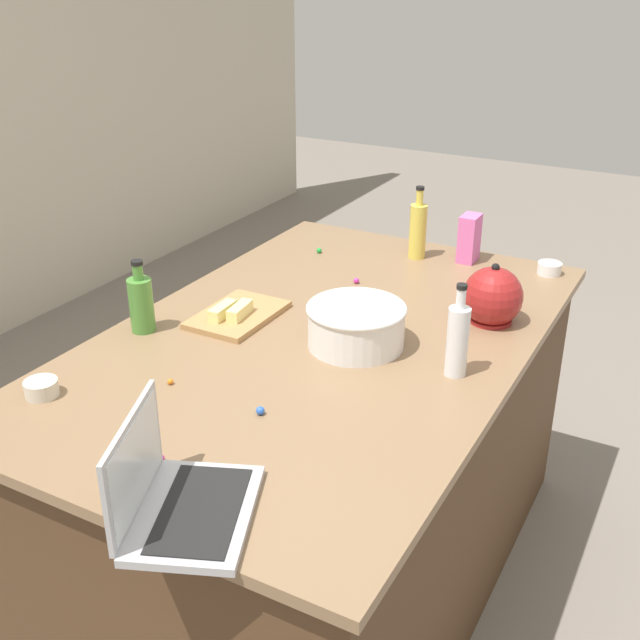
{
  "coord_description": "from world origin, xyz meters",
  "views": [
    {
      "loc": [
        -1.77,
        -0.97,
        1.9
      ],
      "look_at": [
        0.0,
        0.0,
        0.95
      ],
      "focal_mm": 43.59,
      "sensor_mm": 36.0,
      "label": 1
    }
  ],
  "objects_px": {
    "mixing_bowl_large": "(356,325)",
    "butter_stick_right": "(223,311)",
    "ramekin_small": "(41,388)",
    "bottle_vinegar": "(458,339)",
    "kettle": "(493,297)",
    "cutting_board": "(238,315)",
    "bottle_oil": "(419,230)",
    "candy_bag": "(469,238)",
    "ramekin_medium": "(549,268)",
    "laptop": "(175,496)",
    "bottle_olive": "(141,303)",
    "butter_stick_left": "(240,311)"
  },
  "relations": [
    {
      "from": "butter_stick_left",
      "to": "candy_bag",
      "type": "height_order",
      "value": "candy_bag"
    },
    {
      "from": "bottle_oil",
      "to": "ramekin_medium",
      "type": "relative_size",
      "value": 3.23
    },
    {
      "from": "ramekin_medium",
      "to": "laptop",
      "type": "bearing_deg",
      "value": 168.64
    },
    {
      "from": "bottle_oil",
      "to": "candy_bag",
      "type": "bearing_deg",
      "value": -71.86
    },
    {
      "from": "bottle_vinegar",
      "to": "ramekin_small",
      "type": "bearing_deg",
      "value": 124.67
    },
    {
      "from": "ramekin_medium",
      "to": "bottle_olive",
      "type": "bearing_deg",
      "value": 137.42
    },
    {
      "from": "kettle",
      "to": "cutting_board",
      "type": "xyz_separation_m",
      "value": [
        -0.34,
        0.68,
        -0.07
      ]
    },
    {
      "from": "ramekin_medium",
      "to": "candy_bag",
      "type": "height_order",
      "value": "candy_bag"
    },
    {
      "from": "ramekin_small",
      "to": "ramekin_medium",
      "type": "xyz_separation_m",
      "value": [
        1.43,
        -0.91,
        -0.0
      ]
    },
    {
      "from": "bottle_oil",
      "to": "bottle_olive",
      "type": "relative_size",
      "value": 1.21
    },
    {
      "from": "bottle_vinegar",
      "to": "candy_bag",
      "type": "distance_m",
      "value": 0.86
    },
    {
      "from": "bottle_olive",
      "to": "mixing_bowl_large",
      "type": "bearing_deg",
      "value": -70.35
    },
    {
      "from": "bottle_oil",
      "to": "bottle_olive",
      "type": "distance_m",
      "value": 1.06
    },
    {
      "from": "mixing_bowl_large",
      "to": "ramekin_small",
      "type": "bearing_deg",
      "value": 137.77
    },
    {
      "from": "laptop",
      "to": "ramekin_medium",
      "type": "height_order",
      "value": "laptop"
    },
    {
      "from": "laptop",
      "to": "cutting_board",
      "type": "distance_m",
      "value": 0.92
    },
    {
      "from": "butter_stick_left",
      "to": "laptop",
      "type": "bearing_deg",
      "value": -153.98
    },
    {
      "from": "laptop",
      "to": "bottle_olive",
      "type": "relative_size",
      "value": 1.7
    },
    {
      "from": "bottle_vinegar",
      "to": "kettle",
      "type": "height_order",
      "value": "bottle_vinegar"
    },
    {
      "from": "candy_bag",
      "to": "kettle",
      "type": "bearing_deg",
      "value": -153.45
    },
    {
      "from": "bottle_oil",
      "to": "candy_bag",
      "type": "xyz_separation_m",
      "value": [
        0.06,
        -0.17,
        -0.02
      ]
    },
    {
      "from": "butter_stick_right",
      "to": "candy_bag",
      "type": "xyz_separation_m",
      "value": [
        0.85,
        -0.48,
        0.05
      ]
    },
    {
      "from": "ramekin_small",
      "to": "ramekin_medium",
      "type": "bearing_deg",
      "value": -32.51
    },
    {
      "from": "kettle",
      "to": "butter_stick_left",
      "type": "xyz_separation_m",
      "value": [
        -0.37,
        0.66,
        -0.04
      ]
    },
    {
      "from": "cutting_board",
      "to": "butter_stick_right",
      "type": "bearing_deg",
      "value": 153.71
    },
    {
      "from": "kettle",
      "to": "ramekin_medium",
      "type": "bearing_deg",
      "value": -7.46
    },
    {
      "from": "bottle_olive",
      "to": "ramekin_medium",
      "type": "bearing_deg",
      "value": -42.58
    },
    {
      "from": "laptop",
      "to": "mixing_bowl_large",
      "type": "distance_m",
      "value": 0.83
    },
    {
      "from": "butter_stick_right",
      "to": "ramekin_small",
      "type": "height_order",
      "value": "butter_stick_right"
    },
    {
      "from": "mixing_bowl_large",
      "to": "butter_stick_right",
      "type": "bearing_deg",
      "value": 96.89
    },
    {
      "from": "bottle_oil",
      "to": "ramekin_small",
      "type": "xyz_separation_m",
      "value": [
        -1.36,
        0.45,
        -0.09
      ]
    },
    {
      "from": "bottle_vinegar",
      "to": "ramekin_small",
      "type": "xyz_separation_m",
      "value": [
        -0.6,
        0.87,
        -0.08
      ]
    },
    {
      "from": "bottle_oil",
      "to": "bottle_vinegar",
      "type": "bearing_deg",
      "value": -151.39
    },
    {
      "from": "butter_stick_left",
      "to": "butter_stick_right",
      "type": "height_order",
      "value": "same"
    },
    {
      "from": "kettle",
      "to": "butter_stick_right",
      "type": "relative_size",
      "value": 1.94
    },
    {
      "from": "bottle_olive",
      "to": "cutting_board",
      "type": "relative_size",
      "value": 0.72
    },
    {
      "from": "bottle_vinegar",
      "to": "cutting_board",
      "type": "xyz_separation_m",
      "value": [
        0.02,
        0.7,
        -0.09
      ]
    },
    {
      "from": "laptop",
      "to": "bottle_olive",
      "type": "height_order",
      "value": "same"
    },
    {
      "from": "laptop",
      "to": "cutting_board",
      "type": "height_order",
      "value": "laptop"
    },
    {
      "from": "mixing_bowl_large",
      "to": "ramekin_small",
      "type": "height_order",
      "value": "mixing_bowl_large"
    },
    {
      "from": "butter_stick_left",
      "to": "cutting_board",
      "type": "bearing_deg",
      "value": 47.56
    },
    {
      "from": "kettle",
      "to": "butter_stick_left",
      "type": "relative_size",
      "value": 1.94
    },
    {
      "from": "bottle_vinegar",
      "to": "kettle",
      "type": "xyz_separation_m",
      "value": [
        0.36,
        0.02,
        -0.02
      ]
    },
    {
      "from": "butter_stick_left",
      "to": "ramekin_medium",
      "type": "height_order",
      "value": "butter_stick_left"
    },
    {
      "from": "laptop",
      "to": "bottle_olive",
      "type": "distance_m",
      "value": 0.87
    },
    {
      "from": "bottle_oil",
      "to": "candy_bag",
      "type": "height_order",
      "value": "bottle_oil"
    },
    {
      "from": "bottle_oil",
      "to": "ramekin_medium",
      "type": "height_order",
      "value": "bottle_oil"
    },
    {
      "from": "cutting_board",
      "to": "butter_stick_right",
      "type": "xyz_separation_m",
      "value": [
        -0.05,
        0.02,
        0.03
      ]
    },
    {
      "from": "mixing_bowl_large",
      "to": "candy_bag",
      "type": "distance_m",
      "value": 0.8
    },
    {
      "from": "cutting_board",
      "to": "candy_bag",
      "type": "distance_m",
      "value": 0.92
    }
  ]
}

